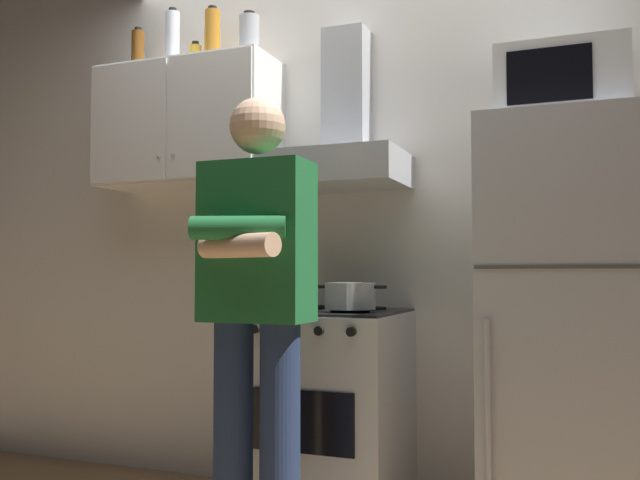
{
  "coord_description": "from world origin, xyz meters",
  "views": [
    {
      "loc": [
        0.99,
        -2.53,
        1.01
      ],
      "look_at": [
        0.0,
        0.0,
        1.15
      ],
      "focal_mm": 38.89,
      "sensor_mm": 36.0,
      "label": 1
    }
  ],
  "objects_px": {
    "microwave": "(562,86)",
    "bottle_liquor_amber": "(212,37)",
    "stove_oven": "(330,412)",
    "person_standing": "(256,307)",
    "upper_cabinet": "(187,125)",
    "range_hood": "(340,145)",
    "refrigerator": "(566,331)",
    "bottle_beer_brown": "(138,52)",
    "bottle_canister_steel": "(249,36)",
    "bottle_spice_jar": "(195,55)",
    "bottle_vodka_clear": "(172,40)",
    "cooking_pot": "(350,296)"
  },
  "relations": [
    {
      "from": "range_hood",
      "to": "bottle_beer_brown",
      "type": "bearing_deg",
      "value": 178.21
    },
    {
      "from": "stove_oven",
      "to": "person_standing",
      "type": "relative_size",
      "value": 0.53
    },
    {
      "from": "range_hood",
      "to": "person_standing",
      "type": "relative_size",
      "value": 0.46
    },
    {
      "from": "range_hood",
      "to": "bottle_beer_brown",
      "type": "xyz_separation_m",
      "value": [
        -1.12,
        0.04,
        0.57
      ]
    },
    {
      "from": "bottle_liquor_amber",
      "to": "bottle_canister_steel",
      "type": "bearing_deg",
      "value": -12.22
    },
    {
      "from": "refrigerator",
      "to": "bottle_spice_jar",
      "type": "height_order",
      "value": "bottle_spice_jar"
    },
    {
      "from": "refrigerator",
      "to": "bottle_vodka_clear",
      "type": "relative_size",
      "value": 5.23
    },
    {
      "from": "upper_cabinet",
      "to": "range_hood",
      "type": "distance_m",
      "value": 0.81
    },
    {
      "from": "bottle_liquor_amber",
      "to": "bottle_vodka_clear",
      "type": "bearing_deg",
      "value": -174.47
    },
    {
      "from": "refrigerator",
      "to": "bottle_liquor_amber",
      "type": "xyz_separation_m",
      "value": [
        -1.63,
        0.16,
        1.39
      ]
    },
    {
      "from": "bottle_liquor_amber",
      "to": "bottle_spice_jar",
      "type": "bearing_deg",
      "value": -170.5
    },
    {
      "from": "range_hood",
      "to": "refrigerator",
      "type": "xyz_separation_m",
      "value": [
        0.95,
        -0.13,
        -0.8
      ]
    },
    {
      "from": "refrigerator",
      "to": "person_standing",
      "type": "distance_m",
      "value": 1.17
    },
    {
      "from": "bottle_spice_jar",
      "to": "bottle_vodka_clear",
      "type": "bearing_deg",
      "value": -177.19
    },
    {
      "from": "refrigerator",
      "to": "cooking_pot",
      "type": "relative_size",
      "value": 5.22
    },
    {
      "from": "upper_cabinet",
      "to": "bottle_vodka_clear",
      "type": "xyz_separation_m",
      "value": [
        -0.1,
        0.02,
        0.45
      ]
    },
    {
      "from": "bottle_canister_steel",
      "to": "bottle_liquor_amber",
      "type": "xyz_separation_m",
      "value": [
        -0.23,
        0.05,
        0.04
      ]
    },
    {
      "from": "person_standing",
      "to": "bottle_spice_jar",
      "type": "distance_m",
      "value": 1.59
    },
    {
      "from": "microwave",
      "to": "bottle_liquor_amber",
      "type": "xyz_separation_m",
      "value": [
        -1.63,
        0.14,
        0.45
      ]
    },
    {
      "from": "cooking_pot",
      "to": "bottle_vodka_clear",
      "type": "bearing_deg",
      "value": 165.82
    },
    {
      "from": "stove_oven",
      "to": "bottle_vodka_clear",
      "type": "relative_size",
      "value": 2.86
    },
    {
      "from": "stove_oven",
      "to": "person_standing",
      "type": "height_order",
      "value": "person_standing"
    },
    {
      "from": "bottle_canister_steel",
      "to": "bottle_liquor_amber",
      "type": "bearing_deg",
      "value": 167.78
    },
    {
      "from": "microwave",
      "to": "refrigerator",
      "type": "bearing_deg",
      "value": -89.1
    },
    {
      "from": "microwave",
      "to": "bottle_canister_steel",
      "type": "xyz_separation_m",
      "value": [
        -1.4,
        0.09,
        0.41
      ]
    },
    {
      "from": "bottle_beer_brown",
      "to": "bottle_vodka_clear",
      "type": "xyz_separation_m",
      "value": [
        0.22,
        -0.02,
        0.03
      ]
    },
    {
      "from": "range_hood",
      "to": "cooking_pot",
      "type": "height_order",
      "value": "range_hood"
    },
    {
      "from": "person_standing",
      "to": "bottle_vodka_clear",
      "type": "distance_m",
      "value": 1.72
    },
    {
      "from": "microwave",
      "to": "person_standing",
      "type": "bearing_deg",
      "value": -148.0
    },
    {
      "from": "bottle_canister_steel",
      "to": "bottle_vodka_clear",
      "type": "xyz_separation_m",
      "value": [
        -0.45,
        0.03,
        0.05
      ]
    },
    {
      "from": "bottle_beer_brown",
      "to": "bottle_canister_steel",
      "type": "bearing_deg",
      "value": -4.17
    },
    {
      "from": "refrigerator",
      "to": "person_standing",
      "type": "bearing_deg",
      "value": -148.77
    },
    {
      "from": "upper_cabinet",
      "to": "range_hood",
      "type": "relative_size",
      "value": 1.2
    },
    {
      "from": "refrigerator",
      "to": "bottle_liquor_amber",
      "type": "distance_m",
      "value": 2.15
    },
    {
      "from": "person_standing",
      "to": "bottle_beer_brown",
      "type": "bearing_deg",
      "value": 144.48
    },
    {
      "from": "cooking_pot",
      "to": "bottle_vodka_clear",
      "type": "height_order",
      "value": "bottle_vodka_clear"
    },
    {
      "from": "bottle_spice_jar",
      "to": "refrigerator",
      "type": "bearing_deg",
      "value": -4.89
    },
    {
      "from": "stove_oven",
      "to": "person_standing",
      "type": "xyz_separation_m",
      "value": [
        -0.05,
        -0.61,
        0.47
      ]
    },
    {
      "from": "bottle_vodka_clear",
      "to": "upper_cabinet",
      "type": "bearing_deg",
      "value": -9.08
    },
    {
      "from": "bottle_canister_steel",
      "to": "bottle_spice_jar",
      "type": "distance_m",
      "value": 0.32
    },
    {
      "from": "bottle_liquor_amber",
      "to": "range_hood",
      "type": "bearing_deg",
      "value": -3.01
    },
    {
      "from": "upper_cabinet",
      "to": "bottle_spice_jar",
      "type": "bearing_deg",
      "value": 38.79
    },
    {
      "from": "stove_oven",
      "to": "refrigerator",
      "type": "bearing_deg",
      "value": 0.04
    },
    {
      "from": "bottle_liquor_amber",
      "to": "bottle_vodka_clear",
      "type": "relative_size",
      "value": 0.95
    },
    {
      "from": "stove_oven",
      "to": "bottle_beer_brown",
      "type": "bearing_deg",
      "value": 171.82
    },
    {
      "from": "person_standing",
      "to": "bottle_vodka_clear",
      "type": "height_order",
      "value": "bottle_vodka_clear"
    },
    {
      "from": "bottle_beer_brown",
      "to": "bottle_canister_steel",
      "type": "relative_size",
      "value": 1.14
    },
    {
      "from": "stove_oven",
      "to": "microwave",
      "type": "bearing_deg",
      "value": 1.15
    },
    {
      "from": "refrigerator",
      "to": "microwave",
      "type": "height_order",
      "value": "microwave"
    },
    {
      "from": "microwave",
      "to": "cooking_pot",
      "type": "distance_m",
      "value": 1.16
    }
  ]
}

